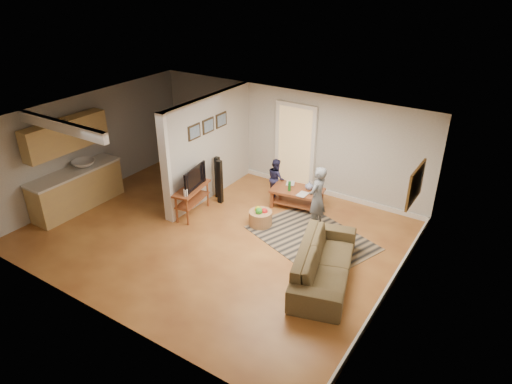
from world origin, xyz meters
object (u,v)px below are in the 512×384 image
toddler (276,196)px  sofa (323,278)px  speaker_right (218,177)px  coffee_table (298,193)px  tv_console (192,190)px  toy_basket (260,217)px  child (315,227)px  speaker_left (220,182)px

toddler → sofa: bearing=178.4°
speaker_right → coffee_table: bearing=14.6°
speaker_right → toddler: bearing=31.0°
tv_console → speaker_right: speaker_right is taller
coffee_table → speaker_right: speaker_right is taller
coffee_table → toy_basket: coffee_table is taller
sofa → toddler: toddler is taller
toy_basket → coffee_table: bearing=75.8°
child → coffee_table: bearing=-124.2°
sofa → child: child is taller
speaker_right → toy_basket: speaker_right is taller
sofa → toddler: size_ratio=2.37×
tv_console → toddler: bearing=47.7°
speaker_left → toddler: speaker_left is taller
sofa → child: bearing=14.6°
toy_basket → speaker_right: bearing=160.4°
toy_basket → toddler: 1.45m
sofa → speaker_left: speaker_left is taller
tv_console → coffee_table: bearing=31.0°
sofa → speaker_right: 3.93m
coffee_table → tv_console: bearing=-138.8°
coffee_table → speaker_left: bearing=-154.2°
speaker_left → speaker_right: speaker_left is taller
sofa → coffee_table: 2.76m
toy_basket → toddler: toddler is taller
child → toddler: size_ratio=1.44×
sofa → speaker_right: size_ratio=2.22×
coffee_table → toddler: size_ratio=1.28×
coffee_table → tv_console: size_ratio=1.11×
coffee_table → speaker_left: size_ratio=1.17×
child → toddler: (-1.47, 0.79, 0.00)m
speaker_right → child: size_ratio=0.74×
tv_console → speaker_left: speaker_left is taller
sofa → toy_basket: size_ratio=4.61×
sofa → toy_basket: (-1.99, 0.97, 0.19)m
tv_console → toy_basket: size_ratio=2.24×
sofa → child: (-0.93, 1.55, 0.00)m
sofa → toddler: 3.35m
coffee_table → speaker_left: (-1.67, -0.81, 0.18)m
coffee_table → toy_basket: size_ratio=2.49×
coffee_table → toy_basket: 1.23m
tv_console → child: (2.61, 1.02, -0.62)m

